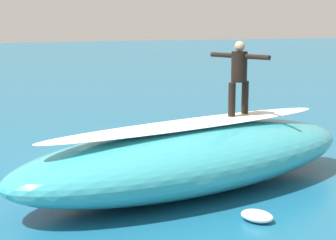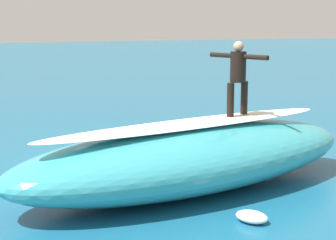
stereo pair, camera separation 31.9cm
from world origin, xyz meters
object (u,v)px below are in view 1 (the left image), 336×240
(surfboard_riding, at_px, (238,117))
(surfer_paddling, at_px, (104,148))
(surfer_riding, at_px, (239,72))
(surfboard_paddling, at_px, (109,154))

(surfboard_riding, xyz_separation_m, surfer_paddling, (2.06, -2.80, -1.07))
(surfboard_riding, height_order, surfer_riding, surfer_riding)
(surfboard_riding, distance_m, surfer_riding, 0.89)
(surfer_riding, height_order, surfboard_paddling, surfer_riding)
(surfboard_riding, distance_m, surfboard_paddling, 3.61)
(surfer_paddling, bearing_deg, surfer_riding, -47.77)
(surfboard_riding, bearing_deg, surfer_riding, -27.27)
(surfboard_riding, bearing_deg, surfboard_paddling, -82.57)
(surfboard_riding, bearing_deg, surfer_paddling, -81.00)
(surfer_riding, bearing_deg, surfer_paddling, -81.00)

